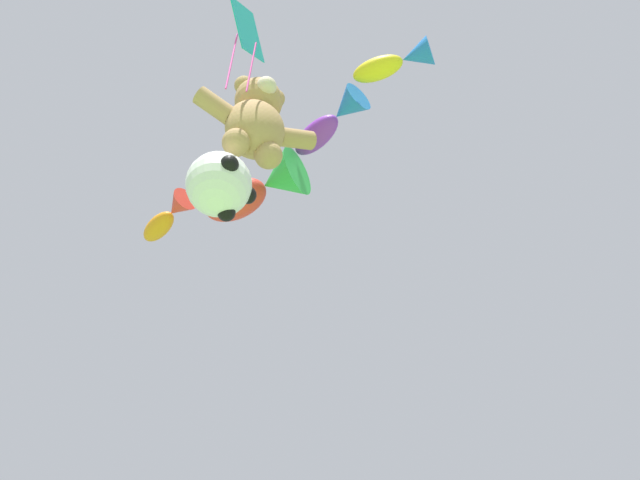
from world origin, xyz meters
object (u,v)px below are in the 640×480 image
at_px(fish_kite_goldfin, 397,62).
at_px(fish_kite_violet, 332,121).
at_px(soccer_ball_kite, 220,185).
at_px(fish_kite_tangerine, 168,217).
at_px(teddy_bear_kite, 256,120).
at_px(diamond_kite, 247,34).
at_px(fish_kite_crimson, 258,189).

relative_size(fish_kite_goldfin, fish_kite_violet, 0.79).
xyz_separation_m(soccer_ball_kite, fish_kite_violet, (1.98, 0.00, 3.28)).
bearing_deg(fish_kite_tangerine, fish_kite_violet, -55.45).
bearing_deg(fish_kite_goldfin, fish_kite_violet, 109.97).
relative_size(teddy_bear_kite, diamond_kite, 0.76).
bearing_deg(fish_kite_goldfin, teddy_bear_kite, 147.63).
relative_size(fish_kite_violet, fish_kite_crimson, 0.79).
relative_size(fish_kite_violet, fish_kite_tangerine, 1.21).
distance_m(teddy_bear_kite, fish_kite_violet, 2.15).
xyz_separation_m(fish_kite_violet, fish_kite_crimson, (-0.77, 1.86, -0.44)).
height_order(fish_kite_crimson, diamond_kite, diamond_kite).
bearing_deg(fish_kite_crimson, diamond_kite, -116.36).
xyz_separation_m(fish_kite_crimson, diamond_kite, (-1.43, -2.88, 0.31)).
xyz_separation_m(fish_kite_violet, diamond_kite, (-2.20, -1.02, -0.14)).
height_order(soccer_ball_kite, fish_kite_tangerine, fish_kite_tangerine).
bearing_deg(teddy_bear_kite, fish_kite_goldfin, -32.37).
bearing_deg(fish_kite_crimson, teddy_bear_kite, -111.41).
xyz_separation_m(fish_kite_goldfin, fish_kite_tangerine, (-2.80, 4.82, -0.75)).
bearing_deg(diamond_kite, teddy_bear_kite, 52.55).
distance_m(teddy_bear_kite, fish_kite_crimson, 2.44).
height_order(fish_kite_goldfin, fish_kite_tangerine, fish_kite_goldfin).
relative_size(soccer_ball_kite, diamond_kite, 0.38).
bearing_deg(diamond_kite, fish_kite_tangerine, 90.20).
bearing_deg(diamond_kite, fish_kite_goldfin, -11.80).
bearing_deg(teddy_bear_kite, diamond_kite, -127.45).
bearing_deg(fish_kite_tangerine, soccer_ball_kite, -85.75).
xyz_separation_m(soccer_ball_kite, diamond_kite, (-0.22, -1.02, 3.15)).
bearing_deg(fish_kite_crimson, fish_kite_goldfin, -68.60).
xyz_separation_m(fish_kite_goldfin, fish_kite_crimson, (-1.36, 3.46, -0.60)).
bearing_deg(fish_kite_violet, diamond_kite, -155.16).
bearing_deg(soccer_ball_kite, fish_kite_violet, 0.07).
height_order(fish_kite_violet, fish_kite_crimson, fish_kite_violet).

